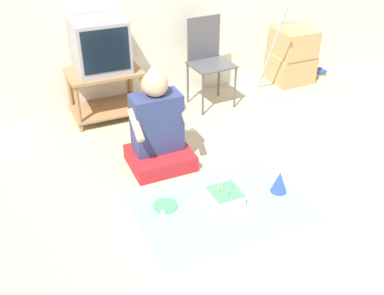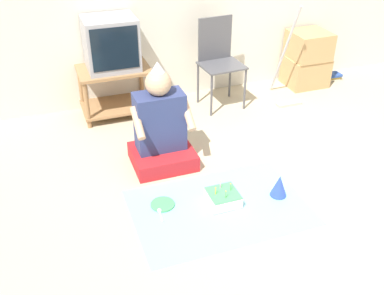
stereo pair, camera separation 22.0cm
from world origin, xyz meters
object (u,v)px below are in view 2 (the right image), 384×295
(book_pile, at_px, (332,76))
(paper_plate, at_px, (163,204))
(cardboard_box_stack, at_px, (307,59))
(party_hat_blue, at_px, (279,186))
(tv, at_px, (111,43))
(person_seated, at_px, (161,130))
(folding_chair, at_px, (219,56))
(dust_mop, at_px, (287,75))
(birthday_cake, at_px, (223,197))

(book_pile, xyz_separation_m, paper_plate, (-2.66, -1.64, -0.03))
(cardboard_box_stack, bearing_deg, party_hat_blue, -126.50)
(tv, height_order, party_hat_blue, tv)
(cardboard_box_stack, distance_m, paper_plate, 2.80)
(tv, xyz_separation_m, paper_plate, (0.02, -1.64, -0.75))
(tv, bearing_deg, book_pile, 0.02)
(book_pile, xyz_separation_m, person_seated, (-2.49, -1.06, 0.29))
(tv, distance_m, party_hat_blue, 2.15)
(tv, height_order, person_seated, tv)
(tv, distance_m, folding_chair, 1.12)
(folding_chair, relative_size, person_seated, 1.00)
(tv, xyz_separation_m, party_hat_blue, (0.92, -1.83, -0.67))
(person_seated, bearing_deg, tv, 99.91)
(tv, xyz_separation_m, folding_chair, (1.10, -0.12, -0.22))
(cardboard_box_stack, height_order, dust_mop, dust_mop)
(folding_chair, distance_m, person_seated, 1.33)
(cardboard_box_stack, bearing_deg, paper_plate, -144.03)
(tv, xyz_separation_m, birthday_cake, (0.47, -1.77, -0.71))
(tv, xyz_separation_m, dust_mop, (1.82, -0.33, -0.46))
(party_hat_blue, distance_m, paper_plate, 0.93)
(folding_chair, bearing_deg, paper_plate, -125.28)
(party_hat_blue, bearing_deg, dust_mop, 59.16)
(person_seated, height_order, party_hat_blue, person_seated)
(paper_plate, bearing_deg, tv, 90.59)
(birthday_cake, relative_size, paper_plate, 1.25)
(cardboard_box_stack, distance_m, person_seated, 2.33)
(book_pile, relative_size, paper_plate, 1.06)
(person_seated, bearing_deg, folding_chair, 45.85)
(cardboard_box_stack, height_order, party_hat_blue, cardboard_box_stack)
(person_seated, xyz_separation_m, paper_plate, (-0.17, -0.59, -0.31))
(tv, height_order, birthday_cake, tv)
(party_hat_blue, bearing_deg, book_pile, 46.19)
(dust_mop, bearing_deg, party_hat_blue, -120.84)
(person_seated, bearing_deg, dust_mop, 24.02)
(birthday_cake, bearing_deg, paper_plate, 164.31)
(dust_mop, distance_m, birthday_cake, 1.99)
(dust_mop, xyz_separation_m, birthday_cake, (-1.35, -1.44, -0.25))
(folding_chair, relative_size, party_hat_blue, 5.10)
(person_seated, height_order, paper_plate, person_seated)
(tv, bearing_deg, paper_plate, -89.41)
(person_seated, xyz_separation_m, birthday_cake, (0.28, -0.71, -0.27))
(party_hat_blue, relative_size, paper_plate, 0.98)
(dust_mop, height_order, party_hat_blue, dust_mop)
(birthday_cake, bearing_deg, cardboard_box_stack, 44.38)
(book_pile, bearing_deg, birthday_cake, -141.28)
(person_seated, distance_m, paper_plate, 0.69)
(party_hat_blue, bearing_deg, tv, 116.66)
(book_pile, relative_size, party_hat_blue, 1.08)
(folding_chair, height_order, dust_mop, dust_mop)
(folding_chair, distance_m, party_hat_blue, 1.78)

